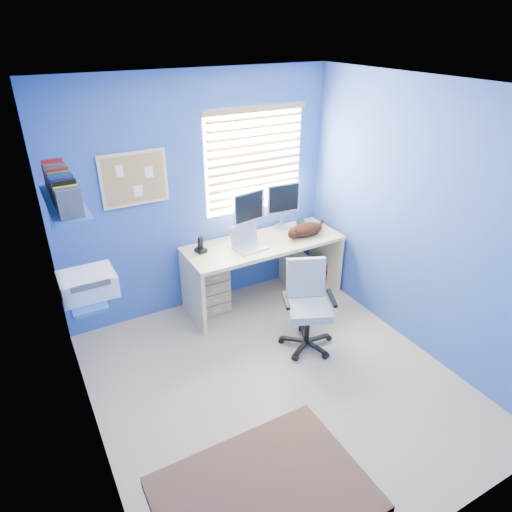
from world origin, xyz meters
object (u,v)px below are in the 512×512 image
cat (306,229)px  office_chair (307,316)px  tower_pc (294,268)px  laptop (250,239)px  desk (263,272)px

cat → office_chair: bearing=-135.3°
tower_pc → laptop: bearing=-158.3°
desk → tower_pc: 0.53m
desk → tower_pc: bearing=13.8°
desk → laptop: size_ratio=5.29×
desk → office_chair: bearing=-91.8°
laptop → tower_pc: size_ratio=0.73×
desk → cat: size_ratio=4.35×
tower_pc → office_chair: office_chair is taller
cat → office_chair: size_ratio=0.46×
laptop → office_chair: laptop is taller
office_chair → laptop: bearing=101.9°
cat → tower_pc: size_ratio=0.89×
cat → tower_pc: (-0.01, 0.20, -0.59)m
cat → tower_pc: cat is taller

